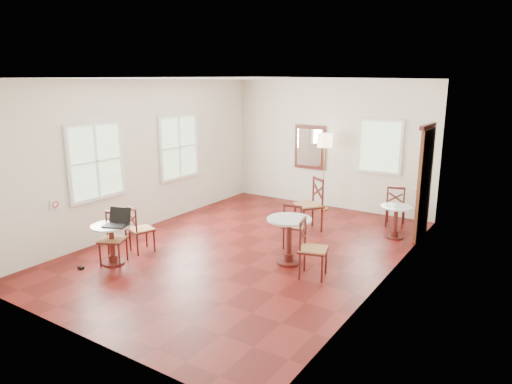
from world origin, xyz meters
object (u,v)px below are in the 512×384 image
Objects in this scene: laptop at (118,221)px; mouse at (121,224)px; chair_back_a at (396,206)px; chair_back_b at (310,205)px; chair_near_a at (140,229)px; water_glass at (104,223)px; cafe_table_near at (112,240)px; cafe_table_mid at (289,236)px; chair_near_b at (113,239)px; chair_mid_b at (312,249)px; chair_mid_a at (294,226)px; navy_mug at (114,220)px; cafe_table_back at (396,218)px; power_adapter at (81,268)px; floor_lamp at (325,146)px.

mouse is (0.04, 0.03, -0.05)m from laptop.
chair_back_a is 1.85m from chair_back_b.
chair_near_a reaches higher than water_glass.
chair_near_a is 8.22× the size of water_glass.
chair_back_b is (1.93, 3.37, 0.12)m from cafe_table_near.
chair_near_a is (-2.46, -0.97, -0.07)m from cafe_table_mid.
chair_mid_b is at bearing -2.73° from chair_near_b.
laptop reaches higher than chair_mid_b.
chair_mid_a is 8.58× the size of navy_mug.
laptop reaches higher than cafe_table_mid.
mouse is at bearing 126.10° from chair_near_a.
mouse is (-3.39, -3.76, 0.30)m from cafe_table_back.
chair_back_a is (0.88, 2.99, -0.05)m from cafe_table_mid.
floor_lamp is at bearing 71.75° from power_adapter.
floor_lamp reaches higher than water_glass.
floor_lamp reaches higher than chair_back_a.
chair_back_b is at bearing -107.16° from chair_near_a.
cafe_table_back is 5.07m from mouse.
cafe_table_back is 6.22× the size of water_glass.
navy_mug reaches higher than mouse.
laptop is at bearing -132.10° from cafe_table_back.
floor_lamp reaches higher than laptop.
chair_mid_a is at bearing 19.94° from chair_near_b.
chair_back_b is 10.95× the size of navy_mug.
chair_mid_b is at bearing 24.17° from cafe_table_near.
mouse is at bearing 98.90° from chair_mid_b.
navy_mug is (-1.59, -4.80, -0.80)m from floor_lamp.
cafe_table_near is 0.78× the size of chair_back_a.
water_glass is at bearing 109.46° from chair_near_a.
water_glass is at bearing -144.23° from laptop.
mouse reaches higher than cafe_table_back.
water_glass is at bearing -106.80° from floor_lamp.
chair_near_b is 9.13× the size of mouse.
chair_near_b is 3.14m from chair_mid_a.
cafe_table_near is 3.27m from chair_mid_b.
laptop is (0.10, 0.06, 0.33)m from cafe_table_near.
laptop is at bearing 121.95° from chair_near_a.
chair_mid_b is at bearing 14.33° from mouse.
cafe_table_near is at bearing 57.97° from power_adapter.
chair_near_b is at bearing -83.29° from chair_back_b.
cafe_table_near is 0.80× the size of chair_mid_a.
chair_back_a is (3.31, 4.57, 0.00)m from chair_near_b.
cafe_table_near is at bearing 43.48° from chair_back_a.
cafe_table_back is 5.21m from chair_near_b.
cafe_table_mid is at bearing 100.41° from chair_mid_a.
chair_back_b is 3.82m from navy_mug.
water_glass is 1.01× the size of power_adapter.
cafe_table_mid is at bearing -139.78° from chair_near_a.
chair_back_b is 3.74m from mouse.
chair_back_a is 9.21× the size of mouse.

